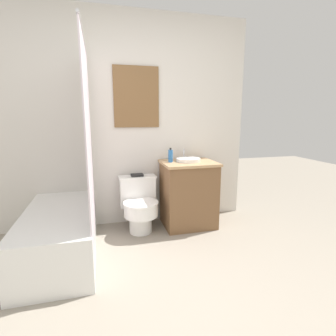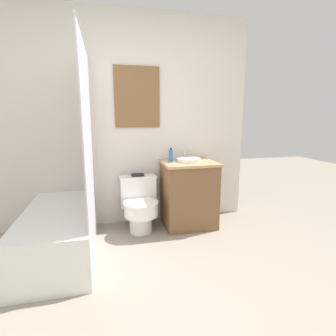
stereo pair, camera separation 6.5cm
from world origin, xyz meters
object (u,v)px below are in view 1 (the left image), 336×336
object	(u,v)px
toilet	(139,204)
sink	(188,160)
soap_bottle	(171,156)
book_on_tank	(137,175)

from	to	relation	value
toilet	sink	xyz separation A→B (m)	(0.60, 0.02, 0.49)
toilet	soap_bottle	bearing A→B (deg)	3.09
toilet	sink	bearing A→B (deg)	1.54
sink	soap_bottle	size ratio (longest dim) A/B	1.92
toilet	soap_bottle	xyz separation A→B (m)	(0.38, 0.02, 0.55)
soap_bottle	book_on_tank	distance (m)	0.46
toilet	sink	distance (m)	0.77
soap_bottle	book_on_tank	xyz separation A→B (m)	(-0.38, 0.11, -0.23)
toilet	sink	world-z (taller)	sink
sink	book_on_tank	xyz separation A→B (m)	(-0.60, 0.11, -0.18)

